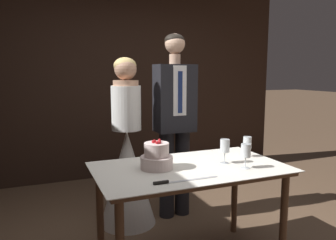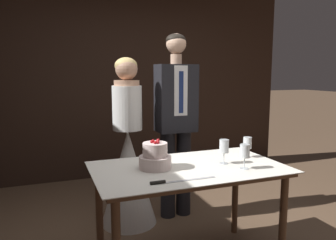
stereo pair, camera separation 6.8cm
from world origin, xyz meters
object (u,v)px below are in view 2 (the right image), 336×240
(tiered_cake, at_px, (155,157))
(wine_glass_near, at_px, (245,152))
(wine_glass_middle, at_px, (224,147))
(wine_glass_far, at_px, (247,144))
(cake_knife, at_px, (171,181))
(bride, at_px, (128,164))
(cake_table, at_px, (189,178))
(groom, at_px, (176,118))

(tiered_cake, xyz_separation_m, wine_glass_near, (0.60, -0.24, 0.04))
(wine_glass_near, distance_m, wine_glass_middle, 0.19)
(wine_glass_far, bearing_deg, tiered_cake, -177.55)
(cake_knife, xyz_separation_m, bride, (0.00, 1.15, -0.20))
(cake_table, relative_size, cake_knife, 3.14)
(cake_table, distance_m, wine_glass_near, 0.46)
(wine_glass_near, bearing_deg, wine_glass_far, 52.48)
(cake_table, distance_m, wine_glass_middle, 0.36)
(cake_knife, height_order, wine_glass_near, wine_glass_near)
(cake_table, height_order, cake_knife, cake_knife)
(bride, height_order, groom, groom)
(wine_glass_middle, bearing_deg, bride, 121.13)
(cake_table, height_order, bride, bride)
(tiered_cake, bearing_deg, wine_glass_near, -21.47)
(cake_table, height_order, wine_glass_near, wine_glass_near)
(tiered_cake, distance_m, groom, 0.97)
(groom, bearing_deg, cake_knife, -113.59)
(cake_knife, height_order, bride, bride)
(cake_table, height_order, wine_glass_middle, wine_glass_middle)
(wine_glass_near, height_order, bride, bride)
(tiered_cake, relative_size, bride, 0.15)
(tiered_cake, bearing_deg, groom, 58.77)
(wine_glass_near, height_order, wine_glass_far, wine_glass_near)
(bride, bearing_deg, tiered_cake, -89.86)
(tiered_cake, distance_m, bride, 0.86)
(cake_knife, bearing_deg, cake_table, 48.69)
(tiered_cake, relative_size, groom, 0.13)
(wine_glass_near, xyz_separation_m, wine_glass_middle, (-0.07, 0.17, 0.00))
(tiered_cake, xyz_separation_m, cake_knife, (-0.00, -0.33, -0.08))
(tiered_cake, distance_m, wine_glass_near, 0.65)
(tiered_cake, xyz_separation_m, wine_glass_far, (0.81, 0.03, 0.03))
(tiered_cake, height_order, wine_glass_far, tiered_cake)
(wine_glass_far, bearing_deg, cake_knife, -156.06)
(cake_knife, height_order, groom, groom)
(cake_knife, distance_m, bride, 1.16)
(tiered_cake, relative_size, wine_glass_far, 1.40)
(tiered_cake, xyz_separation_m, bride, (-0.00, 0.82, -0.27))
(tiered_cake, height_order, bride, bride)
(wine_glass_far, distance_m, groom, 0.85)
(cake_knife, height_order, wine_glass_far, wine_glass_far)
(tiered_cake, distance_m, cake_knife, 0.34)
(cake_table, height_order, groom, groom)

